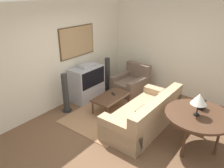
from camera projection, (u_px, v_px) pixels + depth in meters
name	position (u px, v px, depth m)	size (l,w,h in m)	color
ground_plane	(125.00, 133.00, 4.81)	(12.00, 12.00, 0.00)	brown
wall_back	(56.00, 57.00, 5.47)	(12.00, 0.10, 2.70)	beige
wall_right	(178.00, 49.00, 6.18)	(0.06, 12.00, 2.70)	beige
area_rug	(111.00, 113.00, 5.59)	(2.25, 1.57, 0.01)	#99704C
tv	(87.00, 83.00, 6.14)	(0.97, 0.53, 1.05)	#9E9EA3
couch	(145.00, 115.00, 4.92)	(2.08, 0.94, 0.81)	tan
armchair	(131.00, 84.00, 6.61)	(1.03, 0.93, 0.84)	brown
coffee_table	(111.00, 98.00, 5.57)	(1.02, 0.56, 0.41)	#472D1E
console_table	(198.00, 117.00, 4.13)	(1.26, 1.26, 0.75)	#472D1E
table_lamp	(199.00, 99.00, 3.94)	(0.29, 0.29, 0.45)	black
mantel_clock	(202.00, 105.00, 4.27)	(0.17, 0.10, 0.17)	black
remote	(113.00, 94.00, 5.66)	(0.13, 0.16, 0.02)	black
speaker_tower_left	(66.00, 94.00, 5.49)	(0.26, 0.26, 1.02)	black
speaker_tower_right	(107.00, 75.00, 6.73)	(0.26, 0.26, 1.02)	black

